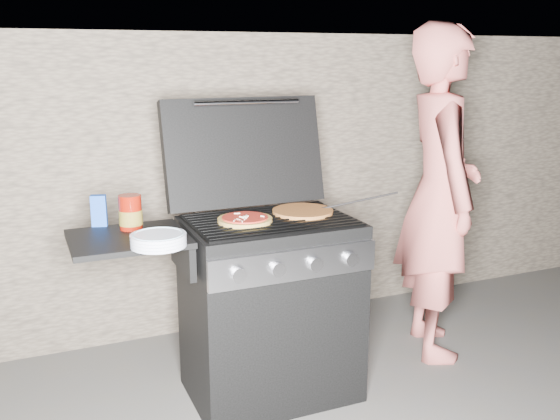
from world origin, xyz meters
name	(u,v)px	position (x,y,z in m)	size (l,w,h in m)	color
ground	(271,391)	(0.00, 0.00, 0.00)	(50.00, 50.00, 0.00)	#4B4A4A
stone_wall	(207,181)	(0.00, 1.05, 0.90)	(8.00, 0.35, 1.80)	#7C6C59
gas_grill	(222,316)	(-0.25, 0.00, 0.46)	(1.34, 0.79, 0.91)	black
pizza_topped	(245,219)	(-0.13, 0.00, 0.93)	(0.26, 0.26, 0.03)	#DA914C
pizza_plain	(303,211)	(0.19, 0.05, 0.92)	(0.30, 0.30, 0.02)	orange
sauce_jar	(130,212)	(-0.64, 0.11, 0.98)	(0.10, 0.10, 0.16)	maroon
blue_carton	(99,211)	(-0.76, 0.22, 0.98)	(0.07, 0.04, 0.15)	blue
plate_stack	(158,240)	(-0.58, -0.20, 0.93)	(0.23, 0.23, 0.05)	white
person	(439,194)	(1.06, 0.10, 0.92)	(0.67, 0.44, 1.84)	#CF635C
tongs	(359,202)	(0.48, 0.00, 0.95)	(0.01, 0.01, 0.41)	black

